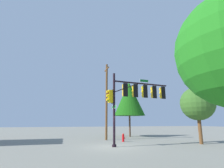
# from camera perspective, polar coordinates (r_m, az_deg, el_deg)

# --- Properties ---
(ground_plane) EXTENTS (120.00, 120.00, 0.00)m
(ground_plane) POSITION_cam_1_polar(r_m,az_deg,el_deg) (15.32, 0.72, -19.76)
(ground_plane) COLOR gray
(signal_pole_assembly) EXTENTS (6.36, 1.51, 6.27)m
(signal_pole_assembly) POSITION_cam_1_polar(r_m,az_deg,el_deg) (16.33, 7.44, -3.47)
(signal_pole_assembly) COLOR black
(signal_pole_assembly) RESTS_ON ground_plane
(utility_pole) EXTENTS (0.25, 1.80, 8.98)m
(utility_pole) POSITION_cam_1_polar(r_m,az_deg,el_deg) (20.96, -1.79, -4.94)
(utility_pole) COLOR brown
(utility_pole) RESTS_ON ground_plane
(fire_hydrant) EXTENTS (0.33, 0.24, 0.83)m
(fire_hydrant) POSITION_cam_1_polar(r_m,az_deg,el_deg) (19.17, 3.67, -16.96)
(fire_hydrant) COLOR red
(fire_hydrant) RESTS_ON ground_plane
(tree_near) EXTENTS (3.23, 3.23, 5.38)m
(tree_near) POSITION_cam_1_polar(r_m,az_deg,el_deg) (19.08, 25.98, -5.78)
(tree_near) COLOR brown
(tree_near) RESTS_ON ground_plane
(tree_mid) EXTENTS (4.39, 4.39, 7.75)m
(tree_mid) POSITION_cam_1_polar(r_m,az_deg,el_deg) (25.58, 5.61, -4.73)
(tree_mid) COLOR brown
(tree_mid) RESTS_ON ground_plane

